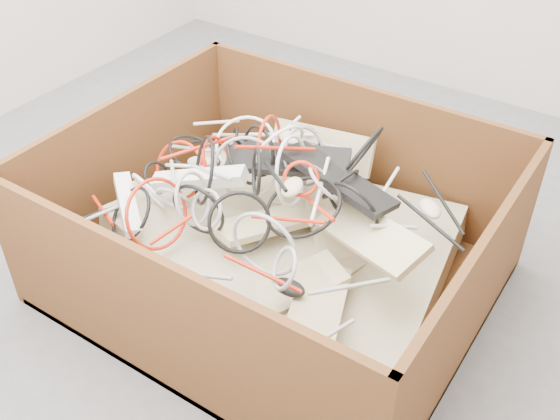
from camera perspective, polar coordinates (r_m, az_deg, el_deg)
The scene contains 8 objects.
ground at distance 2.55m, azimuth -2.61°, elevation -1.23°, with size 3.00×3.00×0.00m, color #545356.
cardboard_box at distance 2.23m, azimuth -0.72°, elevation -3.55°, with size 1.34×1.11×0.54m.
keyboard_pile at distance 2.14m, azimuth 1.22°, elevation -0.34°, with size 1.10×0.90×0.36m.
mice_scatter at distance 2.08m, azimuth -0.74°, elevation 0.67°, with size 0.89×0.74×0.20m.
power_strip_left at distance 2.15m, azimuth -7.01°, elevation 2.66°, with size 0.33×0.06×0.04m, color silver.
power_strip_right at distance 2.15m, azimuth -12.98°, elevation 0.48°, with size 0.26×0.05×0.04m, color silver.
vga_plug at distance 1.94m, azimuth 10.68°, elevation -2.39°, with size 0.04×0.04×0.02m, color #0C39B5.
cable_tangle at distance 2.12m, azimuth -2.67°, elevation 2.72°, with size 1.16×0.91×0.37m.
Camera 1 is at (1.20, -1.59, 1.60)m, focal length 42.51 mm.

